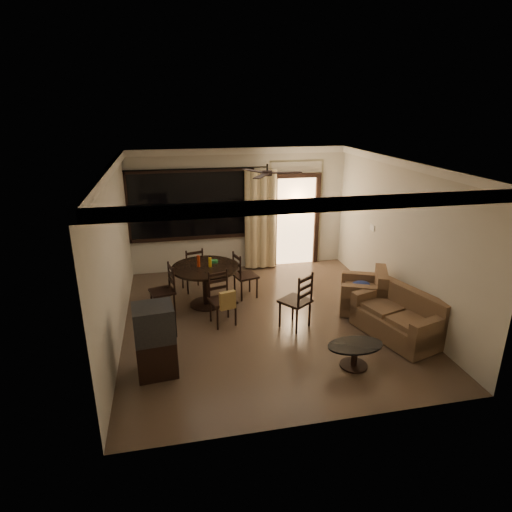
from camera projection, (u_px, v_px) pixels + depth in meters
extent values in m
plane|color=#7F6651|center=(266.00, 319.00, 7.79)|extent=(5.50, 5.50, 0.00)
plane|color=beige|center=(239.00, 210.00, 9.85)|extent=(5.00, 0.00, 5.00)
plane|color=beige|center=(322.00, 322.00, 4.78)|extent=(5.00, 0.00, 5.00)
plane|color=beige|center=(115.00, 257.00, 6.83)|extent=(0.00, 5.50, 5.50)
plane|color=beige|center=(400.00, 238.00, 7.80)|extent=(0.00, 5.50, 5.50)
plane|color=white|center=(267.00, 164.00, 6.85)|extent=(5.50, 5.50, 0.00)
cube|color=black|center=(191.00, 205.00, 9.55)|extent=(2.70, 0.04, 1.45)
cylinder|color=black|center=(194.00, 169.00, 9.22)|extent=(3.20, 0.03, 0.03)
cube|color=#FFC684|center=(296.00, 222.00, 10.19)|extent=(0.91, 0.03, 2.08)
cube|color=white|center=(372.00, 228.00, 8.80)|extent=(0.02, 0.18, 0.12)
cylinder|color=black|center=(267.00, 167.00, 6.87)|extent=(0.03, 0.03, 0.12)
cylinder|color=black|center=(267.00, 173.00, 6.90)|extent=(0.16, 0.16, 0.08)
cylinder|color=black|center=(205.00, 268.00, 8.10)|extent=(1.27, 1.27, 0.04)
cylinder|color=black|center=(206.00, 286.00, 8.23)|extent=(0.13, 0.13, 0.74)
cylinder|color=black|center=(207.00, 304.00, 8.36)|extent=(0.64, 0.64, 0.03)
cylinder|color=maroon|center=(199.00, 261.00, 8.06)|extent=(0.06, 0.06, 0.22)
cylinder|color=gold|center=(210.00, 262.00, 8.06)|extent=(0.06, 0.06, 0.18)
cube|color=#237536|center=(214.00, 261.00, 8.30)|extent=(0.14, 0.10, 0.05)
cube|color=black|center=(162.00, 292.00, 7.85)|extent=(0.51, 0.51, 0.04)
cube|color=black|center=(246.00, 276.00, 8.57)|extent=(0.51, 0.51, 0.04)
cube|color=black|center=(223.00, 300.00, 7.50)|extent=(0.51, 0.51, 0.04)
cube|color=tan|center=(228.00, 300.00, 7.27)|extent=(0.29, 0.15, 0.32)
cube|color=black|center=(192.00, 270.00, 8.89)|extent=(0.51, 0.51, 0.04)
cube|color=black|center=(157.00, 356.00, 6.15)|extent=(0.60, 0.56, 0.57)
cube|color=black|center=(154.00, 323.00, 5.97)|extent=(0.60, 0.56, 0.50)
cube|color=black|center=(174.00, 320.00, 6.05)|extent=(0.06, 0.40, 0.34)
cube|color=#482E21|center=(396.00, 326.00, 7.15)|extent=(1.17, 1.63, 0.37)
cube|color=#482E21|center=(411.00, 306.00, 7.19)|extent=(0.60, 1.45, 0.59)
cube|color=#482E21|center=(429.00, 333.00, 6.56)|extent=(0.79, 0.38, 0.46)
cube|color=#482E21|center=(370.00, 301.00, 7.63)|extent=(0.79, 0.38, 0.46)
cube|color=#482E21|center=(396.00, 315.00, 7.06)|extent=(0.90, 1.39, 0.11)
cube|color=#482E21|center=(362.00, 300.00, 8.06)|extent=(1.06, 1.06, 0.38)
cube|color=#482E21|center=(381.00, 286.00, 7.90)|extent=(0.49, 0.82, 0.62)
cube|color=#482E21|center=(364.00, 298.00, 7.70)|extent=(0.81, 0.48, 0.47)
cube|color=#482E21|center=(362.00, 284.00, 8.29)|extent=(0.81, 0.48, 0.47)
cube|color=#482E21|center=(360.00, 290.00, 7.99)|extent=(0.77, 0.79, 0.11)
ellipsoid|color=navy|center=(361.00, 284.00, 7.96)|extent=(0.34, 0.28, 0.10)
ellipsoid|color=black|center=(355.00, 345.00, 6.28)|extent=(0.84, 0.50, 0.03)
cylinder|color=black|center=(354.00, 356.00, 6.34)|extent=(0.09, 0.09, 0.34)
cylinder|color=black|center=(354.00, 365.00, 6.40)|extent=(0.41, 0.41, 0.03)
cube|color=black|center=(295.00, 301.00, 7.39)|extent=(0.64, 0.64, 0.04)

